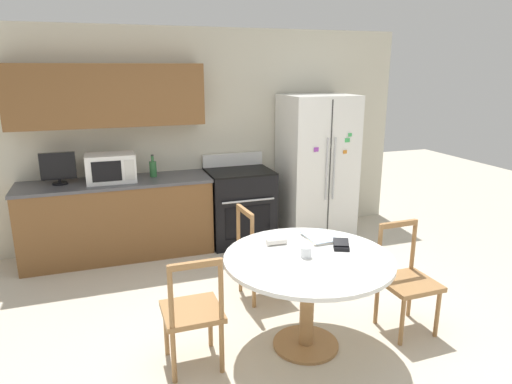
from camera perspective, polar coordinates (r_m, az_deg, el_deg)
ground_plane at (r=3.87m, az=3.84°, el=-18.34°), size 14.00×14.00×0.00m
back_wall at (r=5.67m, az=-9.15°, el=8.09°), size 5.20×0.44×2.60m
kitchen_counter at (r=5.51m, az=-16.83°, el=-3.20°), size 2.13×0.64×0.90m
refrigerator at (r=5.92m, az=7.55°, el=3.20°), size 0.87×0.75×1.81m
oven_range at (r=5.70m, az=-2.05°, el=-1.71°), size 0.78×0.68×1.08m
microwave at (r=5.33m, az=-17.70°, el=2.90°), size 0.53×0.36×0.31m
countertop_tv at (r=5.40m, az=-23.49°, el=2.83°), size 0.37×0.16×0.35m
counter_bottle at (r=5.46m, az=-12.75°, el=2.90°), size 0.08×0.08×0.26m
dining_table at (r=3.54m, az=6.52°, el=-10.04°), size 1.28×1.28×0.76m
dining_chair_far at (r=4.35m, az=0.61°, el=-7.77°), size 0.45×0.45×0.90m
dining_chair_right at (r=4.04m, az=18.28°, el=-10.50°), size 0.43×0.43×0.90m
dining_chair_left at (r=3.42m, az=-7.91°, el=-14.74°), size 0.42×0.42×0.90m
candle_glass at (r=3.47m, az=6.26°, el=-7.54°), size 0.09×0.09×0.08m
folded_napkin at (r=3.68m, az=2.59°, el=-6.23°), size 0.17×0.06×0.05m
wallet at (r=3.66m, az=10.61°, el=-6.58°), size 0.16×0.16×0.07m
mail_stack at (r=3.84m, az=7.92°, el=-5.62°), size 0.25×0.32×0.02m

